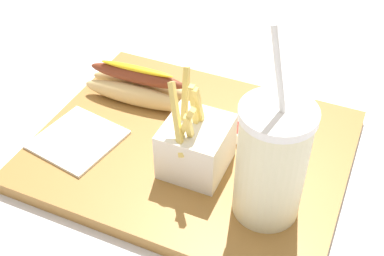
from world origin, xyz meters
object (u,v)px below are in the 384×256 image
soda_cup (271,162)px  ketchup_cup_2 (284,119)px  fries_basket (196,145)px  hot_dog_1 (138,87)px  napkin_stack (78,139)px  ketchup_cup_1 (244,132)px

soda_cup → ketchup_cup_2: soda_cup is taller
fries_basket → hot_dog_1: fries_basket is taller
hot_dog_1 → napkin_stack: 0.13m
ketchup_cup_1 → napkin_stack: size_ratio=0.35×
ketchup_cup_1 → napkin_stack: bearing=25.5°
soda_cup → napkin_stack: size_ratio=2.30×
fries_basket → napkin_stack: fries_basket is taller
hot_dog_1 → fries_basket: bearing=144.8°
fries_basket → ketchup_cup_1: size_ratio=3.63×
hot_dog_1 → napkin_stack: (0.03, 0.12, -0.02)m
fries_basket → ketchup_cup_2: 0.16m
soda_cup → napkin_stack: bearing=-2.3°
fries_basket → ketchup_cup_2: size_ratio=3.68×
soda_cup → ketchup_cup_2: 0.18m
fries_basket → hot_dog_1: 0.17m
ketchup_cup_2 → napkin_stack: ketchup_cup_2 is taller
napkin_stack → ketchup_cup_2: bearing=-149.4°
fries_basket → hot_dog_1: size_ratio=0.79×
hot_dog_1 → ketchup_cup_2: size_ratio=4.65×
ketchup_cup_1 → hot_dog_1: bearing=-5.8°
ketchup_cup_1 → napkin_stack: (0.22, 0.10, -0.01)m
soda_cup → ketchup_cup_2: size_ratio=6.71×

